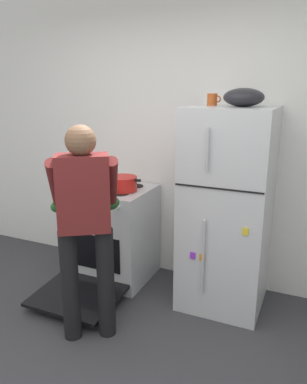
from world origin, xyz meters
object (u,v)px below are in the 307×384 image
(pepper_mill, at_px, (95,171))
(mixing_bowl, at_px, (244,97))
(coffee_mug, at_px, (212,100))
(refrigerator, at_px, (227,210))
(red_pot, at_px, (122,183))
(person_cook, at_px, (85,216))
(stove_range, at_px, (111,234))

(pepper_mill, xyz_separation_m, mixing_bowl, (1.50, -0.20, 0.75))
(coffee_mug, distance_m, pepper_mill, 1.45)
(refrigerator, xyz_separation_m, mixing_bowl, (0.08, 0.00, 0.91))
(red_pot, distance_m, pepper_mill, 0.52)
(person_cook, distance_m, mixing_bowl, 1.49)
(coffee_mug, relative_size, mixing_bowl, 0.36)
(person_cook, bearing_deg, coffee_mug, 55.04)
(stove_range, distance_m, coffee_mug, 1.60)
(red_pot, bearing_deg, coffee_mug, 7.27)
(refrigerator, bearing_deg, red_pot, -177.04)
(coffee_mug, bearing_deg, person_cook, -124.96)
(red_pot, height_order, pepper_mill, pepper_mill)
(coffee_mug, height_order, pepper_mill, coffee_mug)
(coffee_mug, bearing_deg, red_pot, -172.73)
(stove_range, xyz_separation_m, coffee_mug, (0.94, 0.07, 1.29))
(stove_range, relative_size, coffee_mug, 10.92)
(stove_range, bearing_deg, pepper_mill, 144.00)
(refrigerator, bearing_deg, stove_range, -179.10)
(refrigerator, distance_m, coffee_mug, 0.91)
(mixing_bowl, bearing_deg, red_pot, -177.25)
(person_cook, xyz_separation_m, coffee_mug, (0.64, 0.92, 0.78))
(red_pot, bearing_deg, stove_range, 168.68)
(stove_range, bearing_deg, person_cook, -70.44)
(red_pot, distance_m, coffee_mug, 1.09)
(coffee_mug, xyz_separation_m, pepper_mill, (-1.24, 0.15, -0.73))
(person_cook, height_order, coffee_mug, coffee_mug)
(person_cook, distance_m, red_pot, 0.83)
(refrigerator, height_order, coffee_mug, coffee_mug)
(refrigerator, bearing_deg, mixing_bowl, 0.22)
(refrigerator, relative_size, pepper_mill, 9.11)
(stove_range, bearing_deg, refrigerator, 0.90)
(refrigerator, bearing_deg, pepper_mill, 171.98)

